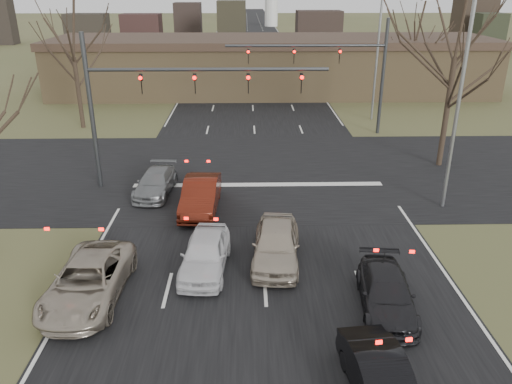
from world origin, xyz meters
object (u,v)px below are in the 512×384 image
car_red_ahead (201,195)px  car_silver_ahead (276,244)px  building (272,65)px  car_silver_suv (88,281)px  car_grey_ahead (156,182)px  mast_arm_near (154,92)px  car_white_sedan (205,254)px  streetlight_right_far (375,48)px  car_charcoal_sedan (386,293)px  mast_arm_far (344,63)px  streetlight_right_near (456,93)px  car_black_hatch (381,380)px

car_red_ahead → car_silver_ahead: 5.93m
building → car_silver_ahead: 33.12m
car_silver_suv → car_silver_ahead: bearing=21.9°
car_grey_ahead → car_red_ahead: size_ratio=0.90×
mast_arm_near → car_white_sedan: mast_arm_near is taller
streetlight_right_far → car_silver_ahead: (-8.82, -22.03, -4.82)m
car_charcoal_sedan → car_silver_ahead: size_ratio=0.94×
car_charcoal_sedan → car_grey_ahead: 13.84m
car_charcoal_sedan → car_silver_ahead: bearing=143.8°
car_grey_ahead → car_silver_ahead: car_silver_ahead is taller
car_charcoal_sedan → car_silver_ahead: car_silver_ahead is taller
mast_arm_far → car_grey_ahead: bearing=-136.3°
mast_arm_far → car_grey_ahead: mast_arm_far is taller
streetlight_right_near → car_charcoal_sedan: (-4.82, -8.22, -4.98)m
car_grey_ahead → streetlight_right_near: bearing=-3.1°
mast_arm_near → streetlight_right_near: (14.05, -3.00, 0.51)m
streetlight_right_far → car_silver_ahead: bearing=-111.8°
car_grey_ahead → car_silver_ahead: (5.85, -7.02, 0.16)m
mast_arm_far → car_white_sedan: size_ratio=2.69×
car_silver_ahead → streetlight_right_far: bearing=73.6°
mast_arm_near → car_silver_ahead: 10.77m
building → mast_arm_near: 26.14m
building → car_black_hatch: bearing=-88.8°
streetlight_right_near → car_silver_ahead: bearing=-148.8°
car_black_hatch → car_silver_ahead: car_silver_ahead is taller
car_silver_ahead → building: bearing=92.8°
car_silver_suv → car_white_sedan: car_white_sedan is taller
car_silver_ahead → car_silver_suv: bearing=-154.9°
car_silver_suv → car_grey_ahead: car_silver_suv is taller
car_silver_suv → car_red_ahead: 7.98m
mast_arm_near → car_white_sedan: (3.00, -8.62, -4.37)m
car_white_sedan → car_grey_ahead: bearing=116.8°
building → car_grey_ahead: bearing=-105.8°
car_white_sedan → car_charcoal_sedan: 6.75m
mast_arm_far → building: bearing=105.6°
mast_arm_far → car_red_ahead: bearing=-124.5°
car_silver_suv → car_silver_ahead: (6.62, 2.37, 0.06)m
streetlight_right_near → car_white_sedan: size_ratio=2.42×
mast_arm_far → car_silver_ahead: size_ratio=2.49×
mast_arm_far → streetlight_right_near: streetlight_right_near is taller
building → streetlight_right_near: streetlight_right_near is taller
mast_arm_near → car_charcoal_sedan: 15.20m
streetlight_right_far → car_silver_suv: bearing=-122.3°
car_grey_ahead → car_silver_ahead: bearing=-45.4°
mast_arm_far → car_grey_ahead: 16.54m
building → car_black_hatch: (0.82, -40.19, -2.03)m
mast_arm_far → car_black_hatch: mast_arm_far is taller
mast_arm_near → streetlight_right_near: streetlight_right_near is taller
car_silver_suv → car_grey_ahead: (0.77, 9.39, -0.10)m
car_charcoal_sedan → building: bearing=99.3°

